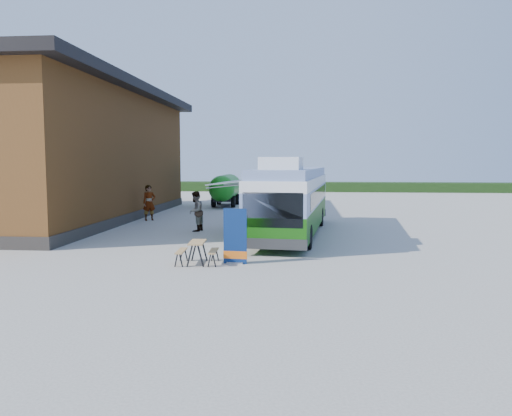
# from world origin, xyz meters

# --- Properties ---
(ground) EXTENTS (100.00, 100.00, 0.00)m
(ground) POSITION_xyz_m (0.00, 0.00, 0.00)
(ground) COLOR #BCB7AD
(ground) RESTS_ON ground
(barn) EXTENTS (9.60, 21.20, 7.50)m
(barn) POSITION_xyz_m (-10.50, 10.00, 3.59)
(barn) COLOR brown
(barn) RESTS_ON ground
(hedge) EXTENTS (40.00, 3.00, 1.00)m
(hedge) POSITION_xyz_m (8.00, 38.00, 0.50)
(hedge) COLOR #264419
(hedge) RESTS_ON ground
(bus) EXTENTS (3.45, 11.25, 3.40)m
(bus) POSITION_xyz_m (2.26, 4.85, 1.62)
(bus) COLOR #1B6611
(bus) RESTS_ON ground
(awning) EXTENTS (2.66, 3.89, 0.49)m
(awning) POSITION_xyz_m (0.17, 4.69, 2.49)
(awning) COLOR white
(awning) RESTS_ON ground
(banner) EXTENTS (0.77, 0.23, 1.76)m
(banner) POSITION_xyz_m (0.59, -1.70, 0.72)
(banner) COLOR navy
(banner) RESTS_ON ground
(picnic_table) EXTENTS (1.33, 1.20, 0.72)m
(picnic_table) POSITION_xyz_m (-0.60, -1.84, 0.54)
(picnic_table) COLOR tan
(picnic_table) RESTS_ON ground
(person_a) EXTENTS (0.85, 0.80, 1.96)m
(person_a) POSITION_xyz_m (-5.70, 9.52, 0.98)
(person_a) COLOR #999999
(person_a) RESTS_ON ground
(person_b) EXTENTS (0.85, 1.01, 1.87)m
(person_b) POSITION_xyz_m (-2.24, 5.52, 0.93)
(person_b) COLOR #999999
(person_b) RESTS_ON ground
(slurry_tanker) EXTENTS (1.87, 6.20, 2.29)m
(slurry_tanker) POSITION_xyz_m (-2.89, 19.03, 1.32)
(slurry_tanker) COLOR #178217
(slurry_tanker) RESTS_ON ground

